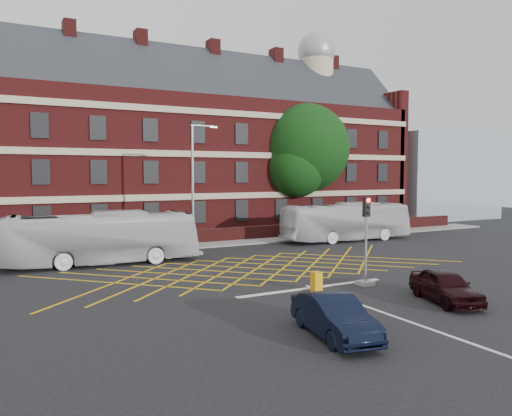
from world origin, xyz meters
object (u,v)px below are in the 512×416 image
car_navy (334,316)px  car_maroon (445,286)px  utility_cabinet (316,282)px  traffic_light_near (366,249)px  direction_signs (18,239)px  street_lamp (194,210)px  bus_left (101,238)px  deciduous_tree (305,154)px  bus_right (346,222)px

car_navy → car_maroon: 6.97m
utility_cabinet → traffic_light_near: bearing=-1.0°
direction_signs → utility_cabinet: (11.59, -15.42, -0.92)m
car_navy → street_lamp: size_ratio=0.48×
bus_left → traffic_light_near: bearing=-134.7°
bus_left → deciduous_tree: size_ratio=0.94×
deciduous_tree → street_lamp: deciduous_tree is taller
car_navy → bus_left: bearing=113.6°
utility_cabinet → bus_left: bearing=121.9°
car_maroon → traffic_light_near: 4.29m
bus_left → car_navy: bus_left is taller
street_lamp → utility_cabinet: size_ratio=9.45×
deciduous_tree → traffic_light_near: size_ratio=2.79×
street_lamp → direction_signs: size_ratio=3.92×
bus_left → street_lamp: size_ratio=1.31×
utility_cabinet → car_navy: bearing=-119.9°
bus_left → car_maroon: size_ratio=2.81×
deciduous_tree → utility_cabinet: bearing=-122.5°
car_maroon → traffic_light_near: (-0.82, 4.07, 1.08)m
bus_left → utility_cabinet: size_ratio=12.36×
direction_signs → car_maroon: bearing=-52.0°
car_maroon → utility_cabinet: car_maroon is taller
bus_right → car_maroon: bearing=156.9°
traffic_light_near → street_lamp: (-3.90, 12.69, 1.18)m
deciduous_tree → street_lamp: 16.90m
deciduous_tree → utility_cabinet: deciduous_tree is taller
bus_right → car_navy: 24.13m
deciduous_tree → bus_right: bearing=-97.7°
car_navy → street_lamp: (2.10, 18.15, 2.25)m
street_lamp → traffic_light_near: bearing=-72.9°
bus_right → car_navy: bus_right is taller
traffic_light_near → direction_signs: bearing=133.0°
traffic_light_near → deciduous_tree: bearing=63.5°
bus_right → traffic_light_near: 16.13m
bus_right → direction_signs: (-23.73, 2.30, -0.15)m
deciduous_tree → traffic_light_near: deciduous_tree is taller
deciduous_tree → direction_signs: bearing=-167.9°
bus_right → traffic_light_near: size_ratio=2.57×
utility_cabinet → street_lamp: bearing=94.8°
car_navy → traffic_light_near: bearing=52.5°
car_navy → deciduous_tree: bearing=68.3°
traffic_light_near → car_maroon: bearing=-78.6°
bus_right → bus_left: bearing=97.3°
car_maroon → street_lamp: street_lamp is taller
traffic_light_near → direction_signs: size_ratio=1.94×
bus_right → street_lamp: (-13.20, -0.48, 1.41)m
direction_signs → bus_right: bearing=-5.5°
bus_left → bus_right: bearing=-81.2°
traffic_light_near → street_lamp: bearing=107.1°
car_navy → bus_right: bearing=60.8°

